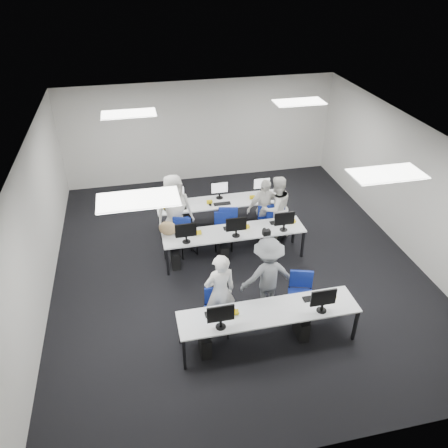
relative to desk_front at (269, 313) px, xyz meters
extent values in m
plane|color=black|center=(0.00, 2.40, -0.68)|extent=(9.00, 9.00, 0.00)
plane|color=white|center=(0.00, 2.40, 2.32)|extent=(9.00, 9.00, 0.00)
cube|color=silver|center=(0.00, 6.90, 0.82)|extent=(8.00, 0.02, 3.00)
cube|color=silver|center=(0.00, -2.10, 0.82)|extent=(8.00, 0.02, 3.00)
cube|color=silver|center=(-4.00, 2.40, 0.82)|extent=(0.02, 9.00, 3.00)
cube|color=silver|center=(4.00, 2.40, 0.82)|extent=(0.02, 9.00, 3.00)
cube|color=white|center=(-2.00, 0.40, 2.30)|extent=(1.20, 0.60, 0.02)
cube|color=white|center=(2.00, 0.40, 2.30)|extent=(1.20, 0.60, 0.02)
cube|color=white|center=(-2.00, 4.40, 2.30)|extent=(1.20, 0.60, 0.02)
cube|color=white|center=(2.00, 4.40, 2.30)|extent=(1.20, 0.60, 0.02)
cube|color=white|center=(0.00, 0.00, 0.03)|extent=(3.20, 0.70, 0.03)
cube|color=black|center=(-1.55, -0.30, -0.33)|extent=(0.05, 0.05, 0.70)
cube|color=black|center=(-1.55, 0.30, -0.33)|extent=(0.05, 0.05, 0.70)
cube|color=black|center=(1.55, -0.30, -0.33)|extent=(0.05, 0.05, 0.70)
cube|color=black|center=(1.55, 0.30, -0.33)|extent=(0.05, 0.05, 0.70)
cube|color=white|center=(0.00, 2.60, 0.03)|extent=(3.20, 0.70, 0.03)
cube|color=black|center=(-1.55, 2.30, -0.33)|extent=(0.05, 0.05, 0.70)
cube|color=black|center=(-1.55, 2.90, -0.33)|extent=(0.05, 0.05, 0.70)
cube|color=black|center=(1.55, 2.30, -0.33)|extent=(0.05, 0.05, 0.70)
cube|color=black|center=(1.55, 2.90, -0.33)|extent=(0.05, 0.05, 0.70)
cube|color=white|center=(0.00, 4.00, 0.03)|extent=(3.20, 0.70, 0.03)
cube|color=black|center=(-1.55, 3.70, -0.33)|extent=(0.05, 0.05, 0.70)
cube|color=black|center=(-1.55, 4.30, -0.33)|extent=(0.05, 0.05, 0.70)
cube|color=black|center=(1.55, 3.70, -0.33)|extent=(0.05, 0.05, 0.70)
cube|color=black|center=(1.55, 4.30, -0.33)|extent=(0.05, 0.05, 0.70)
cube|color=navy|center=(-0.90, -0.18, 0.35)|extent=(0.46, 0.04, 0.32)
cube|color=black|center=(-0.90, 0.14, 0.06)|extent=(0.42, 0.14, 0.02)
ellipsoid|color=black|center=(-0.60, 0.14, 0.07)|extent=(0.07, 0.10, 0.04)
cube|color=black|center=(-1.15, 0.00, -0.47)|extent=(0.18, 0.40, 0.42)
cube|color=white|center=(0.90, -0.18, 0.35)|extent=(0.46, 0.04, 0.32)
cube|color=black|center=(0.90, 0.14, 0.06)|extent=(0.42, 0.14, 0.02)
ellipsoid|color=black|center=(1.20, 0.14, 0.07)|extent=(0.07, 0.10, 0.04)
cube|color=black|center=(0.65, 0.00, -0.47)|extent=(0.18, 0.40, 0.42)
cube|color=white|center=(-1.10, 2.42, 0.35)|extent=(0.46, 0.04, 0.32)
cube|color=black|center=(-1.10, 2.74, 0.06)|extent=(0.42, 0.14, 0.02)
ellipsoid|color=black|center=(-0.80, 2.74, 0.07)|extent=(0.07, 0.10, 0.04)
cube|color=black|center=(-1.35, 2.60, -0.47)|extent=(0.18, 0.40, 0.42)
cube|color=white|center=(0.00, 2.42, 0.35)|extent=(0.46, 0.04, 0.32)
cube|color=black|center=(0.00, 2.74, 0.06)|extent=(0.42, 0.14, 0.02)
ellipsoid|color=black|center=(0.30, 2.74, 0.07)|extent=(0.07, 0.10, 0.04)
cube|color=black|center=(-0.25, 2.60, -0.47)|extent=(0.18, 0.40, 0.42)
cube|color=white|center=(1.10, 2.42, 0.35)|extent=(0.46, 0.04, 0.32)
cube|color=black|center=(1.10, 2.74, 0.06)|extent=(0.42, 0.14, 0.02)
ellipsoid|color=black|center=(1.40, 2.74, 0.07)|extent=(0.07, 0.10, 0.04)
cube|color=black|center=(0.85, 2.60, -0.47)|extent=(0.18, 0.40, 0.42)
cube|color=white|center=(-1.10, 4.18, 0.35)|extent=(0.46, 0.04, 0.32)
cube|color=black|center=(-1.10, 3.86, 0.06)|extent=(0.42, 0.14, 0.02)
ellipsoid|color=black|center=(-1.40, 3.86, 0.07)|extent=(0.07, 0.10, 0.04)
cube|color=black|center=(-0.85, 4.00, -0.47)|extent=(0.18, 0.40, 0.42)
cube|color=white|center=(0.00, 4.18, 0.35)|extent=(0.46, 0.04, 0.32)
cube|color=black|center=(0.00, 3.86, 0.06)|extent=(0.42, 0.14, 0.02)
ellipsoid|color=black|center=(-0.30, 3.86, 0.07)|extent=(0.07, 0.10, 0.04)
cube|color=black|center=(0.25, 4.00, -0.47)|extent=(0.18, 0.40, 0.42)
cube|color=white|center=(1.10, 4.18, 0.35)|extent=(0.46, 0.04, 0.32)
cube|color=black|center=(1.10, 3.86, 0.06)|extent=(0.42, 0.14, 0.02)
ellipsoid|color=black|center=(0.80, 3.86, 0.07)|extent=(0.07, 0.10, 0.04)
cube|color=black|center=(1.35, 4.00, -0.47)|extent=(0.18, 0.40, 0.42)
cube|color=navy|center=(-0.85, 0.44, -0.23)|extent=(0.48, 0.47, 0.06)
cube|color=navy|center=(-0.82, 0.63, 0.02)|extent=(0.41, 0.10, 0.35)
cube|color=navy|center=(0.80, 0.50, -0.20)|extent=(0.57, 0.56, 0.06)
cube|color=navy|center=(0.86, 0.69, 0.07)|extent=(0.43, 0.18, 0.38)
cube|color=navy|center=(-1.05, 3.04, -0.25)|extent=(0.51, 0.50, 0.06)
cube|color=navy|center=(-1.11, 3.22, -0.01)|extent=(0.39, 0.17, 0.34)
cube|color=navy|center=(-0.14, 3.08, -0.24)|extent=(0.48, 0.46, 0.06)
cube|color=navy|center=(-0.11, 3.27, 0.01)|extent=(0.40, 0.11, 0.34)
cube|color=navy|center=(0.96, 3.08, -0.22)|extent=(0.45, 0.43, 0.06)
cube|color=navy|center=(0.96, 3.28, 0.04)|extent=(0.42, 0.06, 0.36)
cube|color=navy|center=(-1.04, 3.36, -0.22)|extent=(0.54, 0.53, 0.06)
cube|color=navy|center=(-1.10, 3.17, 0.04)|extent=(0.42, 0.17, 0.36)
cube|color=navy|center=(0.06, 3.48, -0.19)|extent=(0.56, 0.54, 0.06)
cube|color=navy|center=(0.02, 3.27, 0.09)|extent=(0.45, 0.15, 0.38)
cube|color=navy|center=(1.21, 3.36, -0.20)|extent=(0.55, 0.54, 0.06)
cube|color=navy|center=(1.15, 3.16, 0.07)|extent=(0.43, 0.16, 0.37)
ellipsoid|color=#8E6849|center=(-1.45, 2.79, 0.21)|extent=(0.46, 0.36, 0.33)
imported|color=white|center=(-0.75, 0.56, 0.14)|extent=(0.66, 0.50, 1.65)
imported|color=white|center=(1.20, 3.26, 0.13)|extent=(0.93, 0.81, 1.62)
imported|color=white|center=(-1.21, 3.51, 0.22)|extent=(0.98, 0.75, 1.80)
imported|color=white|center=(0.92, 3.35, 0.09)|extent=(0.96, 0.55, 1.55)
imported|color=slate|center=(0.24, 0.87, 0.13)|extent=(1.08, 0.67, 1.62)
cube|color=black|center=(0.23, 1.05, 0.99)|extent=(0.15, 0.19, 0.10)
camera|label=1|loc=(-1.97, -5.31, 5.41)|focal=35.00mm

